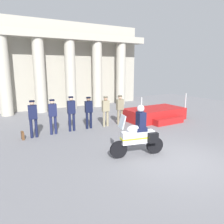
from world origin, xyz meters
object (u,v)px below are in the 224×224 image
officer_in_row_5 (120,107)px  briefcase_on_ground (23,136)px  officer_in_row_0 (33,116)px  officer_in_row_4 (106,109)px  officer_in_row_2 (71,111)px  officer_in_row_1 (53,114)px  reviewing_stand (155,114)px  officer_in_row_3 (89,110)px  motorcycle_with_rider (139,135)px

officer_in_row_5 → briefcase_on_ground: (-5.20, 0.04, -0.80)m
officer_in_row_0 → officer_in_row_4: bearing=-172.7°
officer_in_row_0 → officer_in_row_5: 4.70m
officer_in_row_5 → officer_in_row_2: bearing=4.4°
officer_in_row_1 → officer_in_row_2: officer_in_row_2 is taller
reviewing_stand → officer_in_row_2: (-5.25, 0.37, 0.70)m
officer_in_row_4 → officer_in_row_0: bearing=7.3°
reviewing_stand → officer_in_row_3: size_ratio=2.13×
officer_in_row_4 → officer_in_row_5: (0.90, -0.04, 0.00)m
officer_in_row_0 → officer_in_row_4: officer_in_row_0 is taller
reviewing_stand → motorcycle_with_rider: size_ratio=1.74×
officer_in_row_1 → officer_in_row_5: size_ratio=1.03×
officer_in_row_0 → officer_in_row_2: officer_in_row_2 is taller
briefcase_on_ground → officer_in_row_3: bearing=1.5°
officer_in_row_1 → motorcycle_with_rider: bearing=122.4°
motorcycle_with_rider → officer_in_row_1: bearing=-52.3°
officer_in_row_1 → briefcase_on_ground: bearing=9.6°
officer_in_row_2 → briefcase_on_ground: 2.55m
officer_in_row_2 → officer_in_row_0: bearing=10.3°
officer_in_row_4 → briefcase_on_ground: bearing=7.4°
officer_in_row_4 → motorcycle_with_rider: size_ratio=0.80×
officer_in_row_3 → officer_in_row_5: 1.87m
officer_in_row_0 → officer_in_row_1: (0.92, 0.05, -0.02)m
officer_in_row_0 → officer_in_row_5: size_ratio=1.05×
officer_in_row_2 → briefcase_on_ground: (-2.39, -0.10, -0.87)m
officer_in_row_2 → officer_in_row_3: 0.95m
officer_in_row_4 → briefcase_on_ground: size_ratio=4.59×
officer_in_row_5 → officer_in_row_1: bearing=5.9°
reviewing_stand → officer_in_row_5: size_ratio=2.18×
officer_in_row_0 → officer_in_row_2: (1.88, 0.10, 0.02)m
motorcycle_with_rider → reviewing_stand: bearing=-125.0°
officer_in_row_0 → briefcase_on_ground: size_ratio=4.83×
officer_in_row_2 → officer_in_row_3: size_ratio=1.05×
reviewing_stand → officer_in_row_4: 3.41m
officer_in_row_0 → briefcase_on_ground: (-0.51, -0.01, -0.85)m
reviewing_stand → officer_in_row_1: size_ratio=2.11×
officer_in_row_3 → officer_in_row_4: bearing=-177.7°
motorcycle_with_rider → officer_in_row_3: bearing=-76.6°
officer_in_row_3 → officer_in_row_5: officer_in_row_3 is taller
officer_in_row_0 → motorcycle_with_rider: motorcycle_with_rider is taller
reviewing_stand → officer_in_row_1: (-6.22, 0.32, 0.66)m
officer_in_row_3 → motorcycle_with_rider: 4.24m
officer_in_row_4 → officer_in_row_5: officer_in_row_5 is taller
reviewing_stand → officer_in_row_3: bearing=175.3°
officer_in_row_1 → officer_in_row_3: bearing=-171.6°
reviewing_stand → officer_in_row_1: 6.26m
motorcycle_with_rider → briefcase_on_ground: (-3.39, 4.14, -0.61)m
officer_in_row_3 → briefcase_on_ground: 3.44m
officer_in_row_4 → motorcycle_with_rider: (-0.92, -4.15, -0.18)m
officer_in_row_4 → officer_in_row_5: 0.90m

